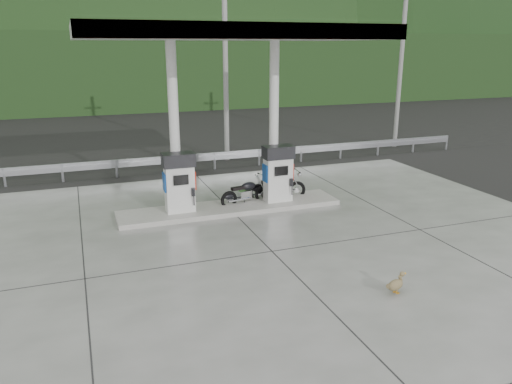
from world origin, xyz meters
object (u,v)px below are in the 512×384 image
object	(u,v)px
gas_pump_left	(179,183)
motorcycle_right	(246,193)
gas_pump_right	(278,174)
motorcycle_left	(278,188)
duck	(395,285)

from	to	relation	value
gas_pump_left	motorcycle_right	xyz separation A→B (m)	(2.22, 0.33, -0.64)
gas_pump_right	motorcycle_left	world-z (taller)	gas_pump_right
gas_pump_right	duck	distance (m)	6.50
gas_pump_right	motorcycle_right	world-z (taller)	gas_pump_right
gas_pump_left	duck	xyz separation A→B (m)	(3.20, -6.45, -0.86)
gas_pump_left	duck	world-z (taller)	gas_pump_left
gas_pump_right	motorcycle_left	size ratio (longest dim) A/B	0.98
motorcycle_left	motorcycle_right	world-z (taller)	motorcycle_left
motorcycle_left	duck	world-z (taller)	motorcycle_left
gas_pump_right	motorcycle_left	bearing A→B (deg)	67.67
motorcycle_right	gas_pump_right	bearing A→B (deg)	-30.96
gas_pump_left	gas_pump_right	size ratio (longest dim) A/B	1.00
duck	gas_pump_left	bearing A→B (deg)	98.25
motorcycle_right	duck	bearing A→B (deg)	-94.32
gas_pump_right	duck	xyz separation A→B (m)	(0.00, -6.45, -0.86)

